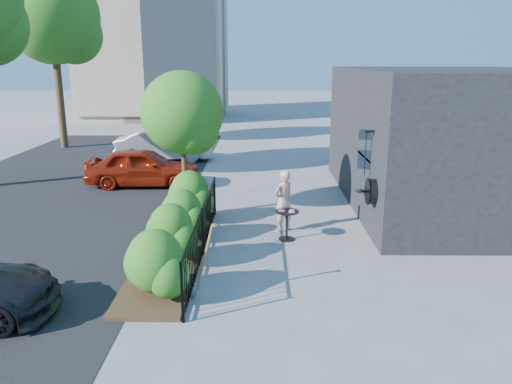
{
  "coord_description": "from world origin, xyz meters",
  "views": [
    {
      "loc": [
        -0.2,
        -10.49,
        4.27
      ],
      "look_at": [
        -0.32,
        1.0,
        1.2
      ],
      "focal_mm": 35.0,
      "sensor_mm": 36.0,
      "label": 1
    }
  ],
  "objects_px": {
    "shovel": "(203,265)",
    "car_silver": "(164,145)",
    "street_tree_far": "(53,23)",
    "cafe_table": "(287,220)",
    "patio_tree": "(185,118)",
    "car_red": "(143,167)",
    "woman": "(283,201)"
  },
  "relations": [
    {
      "from": "cafe_table",
      "to": "car_silver",
      "type": "xyz_separation_m",
      "value": [
        -4.81,
        9.75,
        0.17
      ]
    },
    {
      "from": "shovel",
      "to": "car_red",
      "type": "height_order",
      "value": "shovel"
    },
    {
      "from": "patio_tree",
      "to": "street_tree_far",
      "type": "xyz_separation_m",
      "value": [
        -7.7,
        11.2,
        3.15
      ]
    },
    {
      "from": "patio_tree",
      "to": "car_red",
      "type": "height_order",
      "value": "patio_tree"
    },
    {
      "from": "patio_tree",
      "to": "car_silver",
      "type": "xyz_separation_m",
      "value": [
        -2.15,
        7.99,
        -2.09
      ]
    },
    {
      "from": "street_tree_far",
      "to": "car_red",
      "type": "bearing_deg",
      "value": -53.47
    },
    {
      "from": "street_tree_far",
      "to": "shovel",
      "type": "xyz_separation_m",
      "value": [
        8.68,
        -16.03,
        -5.27
      ]
    },
    {
      "from": "patio_tree",
      "to": "car_red",
      "type": "bearing_deg",
      "value": 119.79
    },
    {
      "from": "cafe_table",
      "to": "car_red",
      "type": "bearing_deg",
      "value": 131.46
    },
    {
      "from": "patio_tree",
      "to": "woman",
      "type": "relative_size",
      "value": 2.48
    },
    {
      "from": "patio_tree",
      "to": "shovel",
      "type": "distance_m",
      "value": 5.36
    },
    {
      "from": "cafe_table",
      "to": "car_red",
      "type": "distance_m",
      "value": 7.09
    },
    {
      "from": "woman",
      "to": "patio_tree",
      "type": "bearing_deg",
      "value": -62.09
    },
    {
      "from": "patio_tree",
      "to": "woman",
      "type": "distance_m",
      "value": 3.45
    },
    {
      "from": "shovel",
      "to": "car_silver",
      "type": "xyz_separation_m",
      "value": [
        -3.13,
        12.82,
        0.03
      ]
    },
    {
      "from": "woman",
      "to": "car_silver",
      "type": "bearing_deg",
      "value": -101.57
    },
    {
      "from": "street_tree_far",
      "to": "shovel",
      "type": "height_order",
      "value": "street_tree_far"
    },
    {
      "from": "woman",
      "to": "car_red",
      "type": "xyz_separation_m",
      "value": [
        -4.64,
        4.65,
        -0.13
      ]
    },
    {
      "from": "patio_tree",
      "to": "car_red",
      "type": "relative_size",
      "value": 1.02
    },
    {
      "from": "shovel",
      "to": "woman",
      "type": "bearing_deg",
      "value": 66.44
    },
    {
      "from": "street_tree_far",
      "to": "cafe_table",
      "type": "height_order",
      "value": "street_tree_far"
    },
    {
      "from": "patio_tree",
      "to": "cafe_table",
      "type": "height_order",
      "value": "patio_tree"
    },
    {
      "from": "shovel",
      "to": "car_silver",
      "type": "height_order",
      "value": "shovel"
    },
    {
      "from": "car_silver",
      "to": "patio_tree",
      "type": "bearing_deg",
      "value": -170.86
    },
    {
      "from": "car_red",
      "to": "car_silver",
      "type": "bearing_deg",
      "value": 0.07
    },
    {
      "from": "patio_tree",
      "to": "cafe_table",
      "type": "distance_m",
      "value": 3.91
    },
    {
      "from": "shovel",
      "to": "cafe_table",
      "type": "bearing_deg",
      "value": 61.25
    },
    {
      "from": "car_silver",
      "to": "cafe_table",
      "type": "bearing_deg",
      "value": -159.66
    },
    {
      "from": "cafe_table",
      "to": "woman",
      "type": "distance_m",
      "value": 0.72
    },
    {
      "from": "car_silver",
      "to": "woman",
      "type": "bearing_deg",
      "value": -158.31
    },
    {
      "from": "cafe_table",
      "to": "street_tree_far",
      "type": "bearing_deg",
      "value": 128.64
    },
    {
      "from": "street_tree_far",
      "to": "woman",
      "type": "height_order",
      "value": "street_tree_far"
    }
  ]
}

